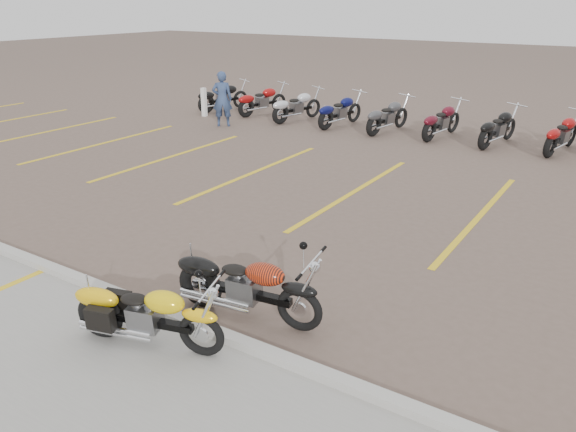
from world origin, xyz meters
name	(u,v)px	position (x,y,z in m)	size (l,w,h in m)	color
ground	(243,258)	(0.00, 0.00, 0.00)	(100.00, 100.00, 0.00)	brown
curb	(153,309)	(0.00, -2.00, 0.06)	(60.00, 0.18, 0.12)	#ADAAA3
parking_stripes	(354,192)	(0.00, 4.00, 0.00)	(38.00, 5.50, 0.01)	gold
yellow_cruiser	(146,316)	(0.51, -2.57, 0.40)	(1.92, 0.63, 0.81)	black
flame_cruiser	(245,288)	(1.11, -1.41, 0.43)	(2.10, 0.44, 0.87)	black
person_a	(222,99)	(-6.68, 7.72, 0.89)	(0.65, 0.42, 1.77)	navy
bollard	(204,102)	(-8.27, 8.63, 0.50)	(0.15, 0.15, 1.00)	white
bg_bike_row	(529,129)	(2.34, 10.01, 0.55)	(22.44, 2.08, 1.10)	black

